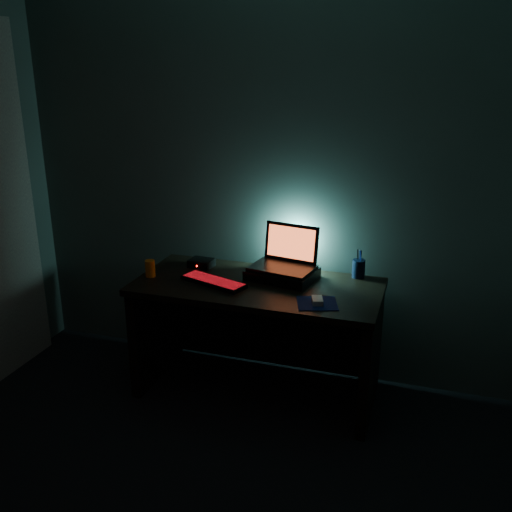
{
  "coord_description": "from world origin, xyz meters",
  "views": [
    {
      "loc": [
        0.98,
        -1.46,
        2.04
      ],
      "look_at": [
        0.01,
        1.57,
        0.95
      ],
      "focal_mm": 40.0,
      "sensor_mm": 36.0,
      "label": 1
    }
  ],
  "objects": [
    {
      "name": "mousepad",
      "position": [
        0.41,
        1.44,
        0.75
      ],
      "size": [
        0.27,
        0.26,
        0.0
      ],
      "primitive_type": "cube",
      "rotation": [
        0.0,
        0.0,
        0.31
      ],
      "color": "#0B194D",
      "rests_on": "desk"
    },
    {
      "name": "room",
      "position": [
        0.0,
        0.0,
        1.25
      ],
      "size": [
        3.5,
        4.0,
        2.5
      ],
      "color": "black",
      "rests_on": "ground"
    },
    {
      "name": "juice_glass",
      "position": [
        -0.68,
        1.53,
        0.8
      ],
      "size": [
        0.06,
        0.06,
        0.11
      ],
      "primitive_type": "cylinder",
      "rotation": [
        0.0,
        0.0,
        0.01
      ],
      "color": "orange",
      "rests_on": "desk"
    },
    {
      "name": "desk",
      "position": [
        0.0,
        1.67,
        0.49
      ],
      "size": [
        1.5,
        0.7,
        0.75
      ],
      "color": "black",
      "rests_on": "ground"
    },
    {
      "name": "mouse",
      "position": [
        0.41,
        1.44,
        0.77
      ],
      "size": [
        0.09,
        0.11,
        0.03
      ],
      "primitive_type": "cube",
      "rotation": [
        0.0,
        0.0,
        0.31
      ],
      "color": "gray",
      "rests_on": "mousepad"
    },
    {
      "name": "riser",
      "position": [
        0.12,
        1.76,
        0.78
      ],
      "size": [
        0.45,
        0.37,
        0.06
      ],
      "primitive_type": "cube",
      "rotation": [
        0.0,
        0.0,
        -0.18
      ],
      "color": "black",
      "rests_on": "desk"
    },
    {
      "name": "pen_cup",
      "position": [
        0.57,
        1.92,
        0.81
      ],
      "size": [
        0.08,
        0.08,
        0.11
      ],
      "primitive_type": "cylinder",
      "rotation": [
        0.0,
        0.0,
        0.01
      ],
      "color": "black",
      "rests_on": "desk"
    },
    {
      "name": "router",
      "position": [
        -0.45,
        1.8,
        0.78
      ],
      "size": [
        0.16,
        0.13,
        0.05
      ],
      "rotation": [
        0.0,
        0.0,
        -0.08
      ],
      "color": "black",
      "rests_on": "desk"
    },
    {
      "name": "keyboard",
      "position": [
        -0.26,
        1.54,
        0.76
      ],
      "size": [
        0.45,
        0.27,
        0.03
      ],
      "rotation": [
        0.0,
        0.0,
        -0.33
      ],
      "color": "black",
      "rests_on": "desk"
    },
    {
      "name": "laptop",
      "position": [
        0.13,
        1.81,
        0.87
      ],
      "size": [
        0.42,
        0.34,
        0.26
      ],
      "rotation": [
        0.0,
        0.0,
        -0.18
      ],
      "color": "black",
      "rests_on": "riser"
    }
  ]
}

